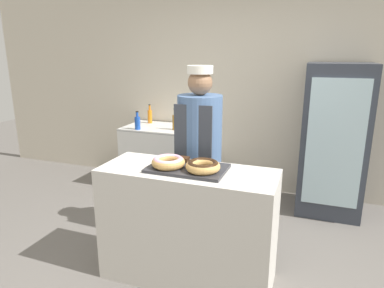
% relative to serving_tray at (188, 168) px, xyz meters
% --- Properties ---
extents(ground_plane, '(14.00, 14.00, 0.00)m').
position_rel_serving_tray_xyz_m(ground_plane, '(0.00, 0.00, -0.96)').
color(ground_plane, '#66605B').
extents(wall_back, '(8.00, 0.06, 2.70)m').
position_rel_serving_tray_xyz_m(wall_back, '(0.00, 2.13, 0.39)').
color(wall_back, beige).
rests_on(wall_back, ground_plane).
extents(display_counter, '(1.37, 0.54, 0.95)m').
position_rel_serving_tray_xyz_m(display_counter, '(0.00, 0.00, -0.49)').
color(display_counter, beige).
rests_on(display_counter, ground_plane).
extents(serving_tray, '(0.59, 0.38, 0.02)m').
position_rel_serving_tray_xyz_m(serving_tray, '(0.00, 0.00, 0.00)').
color(serving_tray, '#2D2D33').
rests_on(serving_tray, display_counter).
extents(donut_light_glaze, '(0.26, 0.26, 0.07)m').
position_rel_serving_tray_xyz_m(donut_light_glaze, '(-0.14, -0.05, 0.05)').
color(donut_light_glaze, tan).
rests_on(donut_light_glaze, serving_tray).
extents(donut_chocolate_glaze, '(0.26, 0.26, 0.07)m').
position_rel_serving_tray_xyz_m(donut_chocolate_glaze, '(0.14, -0.05, 0.05)').
color(donut_chocolate_glaze, tan).
rests_on(donut_chocolate_glaze, serving_tray).
extents(brownie_back_left, '(0.08, 0.08, 0.03)m').
position_rel_serving_tray_xyz_m(brownie_back_left, '(-0.08, 0.12, 0.03)').
color(brownie_back_left, '#382111').
rests_on(brownie_back_left, serving_tray).
extents(brownie_back_right, '(0.08, 0.08, 0.03)m').
position_rel_serving_tray_xyz_m(brownie_back_right, '(0.08, 0.12, 0.03)').
color(brownie_back_right, '#382111').
rests_on(brownie_back_right, serving_tray).
extents(baker_person, '(0.41, 0.41, 1.71)m').
position_rel_serving_tray_xyz_m(baker_person, '(-0.11, 0.61, -0.07)').
color(baker_person, '#4C4C51').
rests_on(baker_person, ground_plane).
extents(beverage_fridge, '(0.69, 0.66, 1.71)m').
position_rel_serving_tray_xyz_m(beverage_fridge, '(1.10, 1.74, -0.10)').
color(beverage_fridge, '#333842').
rests_on(beverage_fridge, ground_plane).
extents(chest_freezer, '(1.09, 0.64, 0.85)m').
position_rel_serving_tray_xyz_m(chest_freezer, '(-0.99, 1.75, -0.53)').
color(chest_freezer, silver).
rests_on(chest_freezer, ground_plane).
extents(bottle_blue, '(0.07, 0.07, 0.24)m').
position_rel_serving_tray_xyz_m(bottle_blue, '(-1.26, 1.50, -0.02)').
color(bottle_blue, '#1E4CB2').
rests_on(bottle_blue, chest_freezer).
extents(bottle_amber, '(0.07, 0.07, 0.28)m').
position_rel_serving_tray_xyz_m(bottle_amber, '(-0.80, 1.65, -0.00)').
color(bottle_amber, '#99661E').
rests_on(bottle_amber, chest_freezer).
extents(bottle_orange, '(0.06, 0.06, 0.26)m').
position_rel_serving_tray_xyz_m(bottle_orange, '(-1.30, 1.93, -0.01)').
color(bottle_orange, orange).
rests_on(bottle_orange, chest_freezer).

